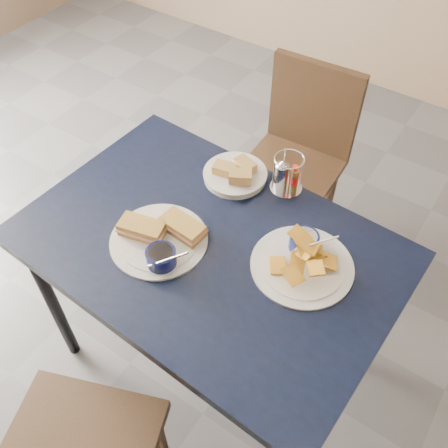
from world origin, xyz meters
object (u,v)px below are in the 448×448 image
Objects in this scene: dining_table at (209,257)px; plantain_plate at (303,258)px; condiment_caddy at (286,175)px; sandwich_plate at (161,238)px; chair_far at (301,147)px; bread_basket at (235,174)px.

dining_table is 0.30m from plantain_plate.
condiment_caddy is at bearing 129.06° from plantain_plate.
chair_far is at bearing 88.79° from sandwich_plate.
chair_far reaches higher than dining_table.
bread_basket is 1.60× the size of condiment_caddy.
plantain_plate is at bearing 24.47° from sandwich_plate.
sandwich_plate is 1.03× the size of plantain_plate.
sandwich_plate is at bearing -94.92° from bread_basket.
plantain_plate is 2.26× the size of condiment_caddy.
chair_far is at bearing 116.38° from plantain_plate.
chair_far is 3.95× the size of bread_basket.
plantain_plate is 0.32m from condiment_caddy.
sandwich_plate is 0.43m from plantain_plate.
plantain_plate is at bearing -50.94° from condiment_caddy.
bread_basket is at bearing 85.08° from sandwich_plate.
bread_basket is (-0.36, 0.19, 0.00)m from plantain_plate.
condiment_caddy reaches higher than sandwich_plate.
plantain_plate is at bearing -27.43° from bread_basket.
bread_basket is at bearing -160.78° from condiment_caddy.
plantain_plate is (0.38, -0.76, 0.28)m from chair_far.
chair_far is at bearing 91.20° from bread_basket.
condiment_caddy is (0.20, 0.43, 0.03)m from sandwich_plate.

